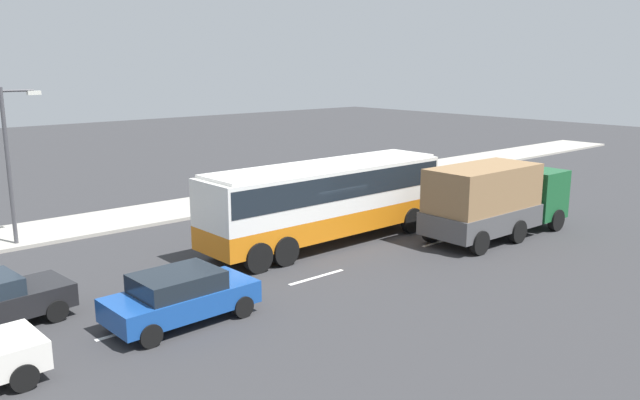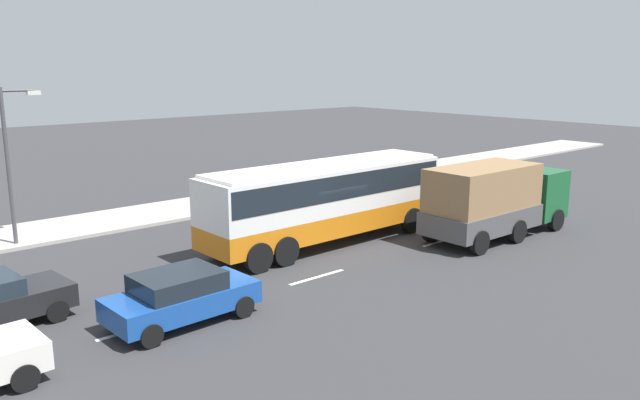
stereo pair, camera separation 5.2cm
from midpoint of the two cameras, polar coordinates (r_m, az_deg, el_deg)
name	(u,v)px [view 1 (the left image)]	position (r m, az deg, el deg)	size (l,w,h in m)	color
ground_plane	(324,245)	(25.67, 0.43, -4.05)	(120.00, 120.00, 0.00)	#333335
sidewalk_curb	(205,205)	(32.95, -10.30, -0.46)	(80.00, 4.00, 0.15)	#A8A399
lane_centreline	(259,294)	(20.45, -5.44, -8.41)	(32.44, 0.16, 0.01)	white
coach_bus	(326,194)	(25.39, 0.63, 0.53)	(11.01, 2.78, 3.30)	orange
cargo_truck	(495,198)	(27.44, 15.60, 0.17)	(7.40, 2.75, 3.12)	#19592D
car_blue_saloon	(180,296)	(18.39, -12.41, -8.43)	(4.28, 2.10, 1.49)	#194799
pedestrian_near_curb	(296,176)	(34.67, -2.15, 2.22)	(0.32, 0.32, 1.78)	#38334C
street_lamp	(12,155)	(27.48, -26.03, 3.70)	(1.53, 0.24, 6.17)	#47474C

